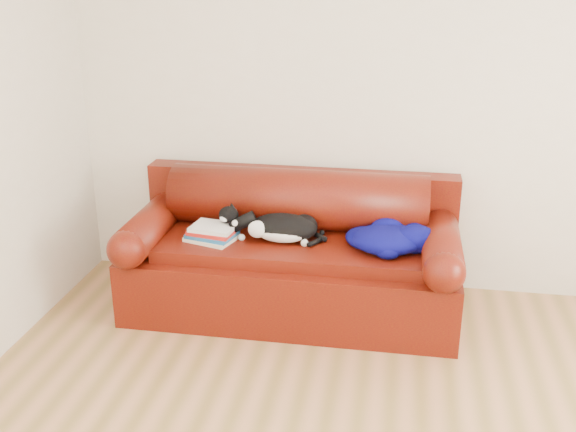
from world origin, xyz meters
name	(u,v)px	position (x,y,z in m)	size (l,w,h in m)	color
room_shell	(446,107)	(0.12, 0.02, 1.67)	(4.52, 4.02, 2.61)	beige
sofa_base	(292,276)	(-0.68, 1.49, 0.24)	(2.10, 0.90, 0.50)	#3D0208
sofa_back	(298,219)	(-0.68, 1.74, 0.54)	(2.10, 1.01, 0.88)	#3D0208
book_stack	(213,233)	(-1.17, 1.39, 0.55)	(0.35, 0.30, 0.10)	beige
cat	(283,228)	(-0.73, 1.45, 0.58)	(0.62, 0.34, 0.22)	black
blanket	(390,237)	(-0.06, 1.45, 0.57)	(0.64, 0.53, 0.17)	#060244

